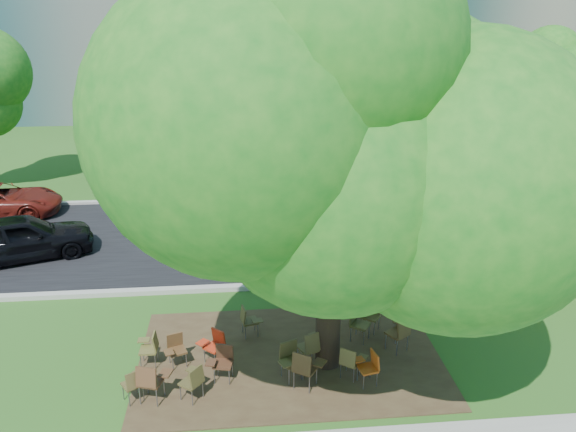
{
  "coord_description": "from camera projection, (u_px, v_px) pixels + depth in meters",
  "views": [
    {
      "loc": [
        -0.09,
        -11.62,
        7.74
      ],
      "look_at": [
        1.32,
        3.42,
        2.08
      ],
      "focal_mm": 35.0,
      "sensor_mm": 36.0,
      "label": 1
    }
  ],
  "objects": [
    {
      "name": "dirt_patch",
      "position": [
        290.0,
        357.0,
        13.17
      ],
      "size": [
        7.0,
        4.5,
        0.03
      ],
      "primitive_type": "cube",
      "color": "#382819",
      "rests_on": "ground"
    },
    {
      "name": "chair_0",
      "position": [
        134.0,
        382.0,
        11.54
      ],
      "size": [
        0.53,
        0.66,
        0.8
      ],
      "rotation": [
        0.0,
        0.0,
        0.57
      ],
      "color": "#4A3F20",
      "rests_on": "ground"
    },
    {
      "name": "asphalt_road",
      "position": [
        242.0,
        236.0,
        20.07
      ],
      "size": [
        80.0,
        8.0,
        0.04
      ],
      "primitive_type": "cube",
      "color": "black",
      "rests_on": "ground"
    },
    {
      "name": "chair_11",
      "position": [
        312.0,
        345.0,
        12.62
      ],
      "size": [
        0.66,
        0.76,
        0.96
      ],
      "rotation": [
        0.0,
        0.0,
        0.42
      ],
      "color": "#4B4020",
      "rests_on": "ground"
    },
    {
      "name": "chair_10",
      "position": [
        248.0,
        319.0,
        13.85
      ],
      "size": [
        0.57,
        0.55,
        0.81
      ],
      "rotation": [
        0.0,
        0.0,
        -1.35
      ],
      "color": "#41391C",
      "rests_on": "ground"
    },
    {
      "name": "chair_14",
      "position": [
        371.0,
        313.0,
        14.11
      ],
      "size": [
        0.71,
        0.56,
        0.83
      ],
      "rotation": [
        0.0,
        0.0,
        2.53
      ],
      "color": "brown",
      "rests_on": "ground"
    },
    {
      "name": "chair_1",
      "position": [
        151.0,
        379.0,
        11.47
      ],
      "size": [
        0.74,
        0.58,
        0.95
      ],
      "rotation": [
        0.0,
        0.0,
        -0.29
      ],
      "color": "#482C19",
      "rests_on": "ground"
    },
    {
      "name": "chair_5",
      "position": [
        290.0,
        357.0,
        12.25
      ],
      "size": [
        0.61,
        0.7,
        0.89
      ],
      "rotation": [
        0.0,
        0.0,
        3.55
      ],
      "color": "#463C1E",
      "rests_on": "ground"
    },
    {
      "name": "chair_6",
      "position": [
        369.0,
        364.0,
        12.09
      ],
      "size": [
        0.57,
        0.54,
        0.8
      ],
      "rotation": [
        0.0,
        0.0,
        1.79
      ],
      "color": "#AA4612",
      "rests_on": "ground"
    },
    {
      "name": "chair_15",
      "position": [
        175.0,
        347.0,
        12.72
      ],
      "size": [
        0.54,
        0.6,
        0.79
      ],
      "rotation": [
        0.0,
        0.0,
        3.49
      ],
      "color": "#4D331B",
      "rests_on": "ground"
    },
    {
      "name": "bg_tree_2",
      "position": [
        131.0,
        86.0,
        26.56
      ],
      "size": [
        4.8,
        4.8,
        6.62
      ],
      "color": "black",
      "rests_on": "ground"
    },
    {
      "name": "chair_4",
      "position": [
        305.0,
        366.0,
        11.89
      ],
      "size": [
        0.8,
        0.63,
        0.94
      ],
      "rotation": [
        0.0,
        0.0,
        -0.57
      ],
      "color": "#402C16",
      "rests_on": "ground"
    },
    {
      "name": "chair_3",
      "position": [
        222.0,
        359.0,
        12.24
      ],
      "size": [
        0.62,
        0.49,
        0.84
      ],
      "rotation": [
        0.0,
        0.0,
        2.93
      ],
      "color": "#412517",
      "rests_on": "ground"
    },
    {
      "name": "ground",
      "position": [
        247.0,
        348.0,
        13.56
      ],
      "size": [
        160.0,
        160.0,
        0.0
      ],
      "primitive_type": "plane",
      "color": "#224816",
      "rests_on": "ground"
    },
    {
      "name": "chair_12",
      "position": [
        358.0,
        322.0,
        13.65
      ],
      "size": [
        0.59,
        0.74,
        0.87
      ],
      "rotation": [
        0.0,
        0.0,
        4.1
      ],
      "color": "#4A4520",
      "rests_on": "ground"
    },
    {
      "name": "bg_tree_3",
      "position": [
        412.0,
        70.0,
        25.54
      ],
      "size": [
        5.6,
        5.6,
        7.84
      ],
      "color": "black",
      "rests_on": "ground"
    },
    {
      "name": "black_car",
      "position": [
        21.0,
        237.0,
        18.08
      ],
      "size": [
        4.74,
        3.16,
        1.5
      ],
      "primitive_type": "imported",
      "rotation": [
        0.0,
        0.0,
        1.92
      ],
      "color": "black",
      "rests_on": "ground"
    },
    {
      "name": "kerb_near",
      "position": [
        244.0,
        287.0,
        16.33
      ],
      "size": [
        80.0,
        0.25,
        0.14
      ],
      "primitive_type": "cube",
      "color": "gray",
      "rests_on": "ground"
    },
    {
      "name": "main_tree",
      "position": [
        334.0,
        112.0,
        10.89
      ],
      "size": [
        7.2,
        7.2,
        9.43
      ],
      "color": "black",
      "rests_on": "ground"
    },
    {
      "name": "chair_8",
      "position": [
        150.0,
        346.0,
        12.73
      ],
      "size": [
        0.49,
        0.54,
        0.83
      ],
      "rotation": [
        0.0,
        0.0,
        1.55
      ],
      "color": "brown",
      "rests_on": "ground"
    },
    {
      "name": "chair_13",
      "position": [
        400.0,
        331.0,
        13.22
      ],
      "size": [
        0.62,
        0.77,
        0.92
      ],
      "rotation": [
        0.0,
        0.0,
        0.56
      ],
      "color": "#4C351B",
      "rests_on": "ground"
    },
    {
      "name": "kerb_far",
      "position": [
        240.0,
        198.0,
        23.88
      ],
      "size": [
        80.0,
        0.25,
        0.14
      ],
      "primitive_type": "cube",
      "color": "gray",
      "rests_on": "ground"
    },
    {
      "name": "chair_9",
      "position": [
        214.0,
        343.0,
        12.86
      ],
      "size": [
        0.7,
        0.55,
        0.81
      ],
      "rotation": [
        0.0,
        0.0,
        2.42
      ],
      "color": "#A62911",
      "rests_on": "ground"
    },
    {
      "name": "chair_2",
      "position": [
        193.0,
        379.0,
        11.58
      ],
      "size": [
        0.57,
        0.72,
        0.84
      ],
      "rotation": [
        0.0,
        0.0,
        0.9
      ],
      "color": "#413A1C",
      "rests_on": "ground"
    },
    {
      "name": "chair_7",
      "position": [
        351.0,
        360.0,
        12.24
      ],
      "size": [
        0.69,
        0.54,
        0.8
      ],
      "rotation": [
        0.0,
        0.0,
        -0.62
      ],
      "color": "#4F4422",
      "rests_on": "ground"
    },
    {
      "name": "school_bus",
      "position": [
        468.0,
        215.0,
        17.66
      ],
      "size": [
        11.27,
        4.11,
        2.7
      ],
      "rotation": [
        0.0,
        0.0,
        -0.16
      ],
      "color": "#FFBD08",
      "rests_on": "ground"
    }
  ]
}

